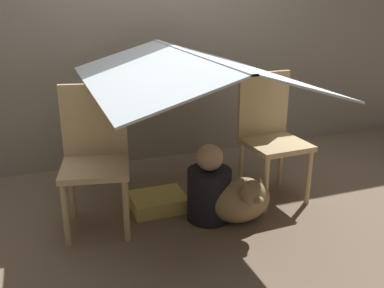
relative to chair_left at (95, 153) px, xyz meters
The scene contains 8 objects.
ground_plane 0.79m from the chair_left, 14.82° to the right, with size 8.80×8.80×0.00m, color #7A6651.
wall_back 1.41m from the chair_left, 59.27° to the left, with size 7.00×0.05×2.50m.
chair_left is the anchor object (origin of this frame).
chair_right 1.22m from the chair_left, ahead, with size 0.42×0.42×0.88m.
sheet_canopy 0.78m from the chair_left, ahead, with size 1.24×1.58×0.19m.
person_front 0.75m from the chair_left, 16.09° to the right, with size 0.28×0.28×0.51m.
dog 0.96m from the chair_left, 20.68° to the right, with size 0.40×0.38×0.37m.
floor_cushion 0.59m from the chair_left, ahead, with size 0.36×0.29×0.10m.
Camera 1 is at (-0.89, -2.33, 1.39)m, focal length 40.00 mm.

